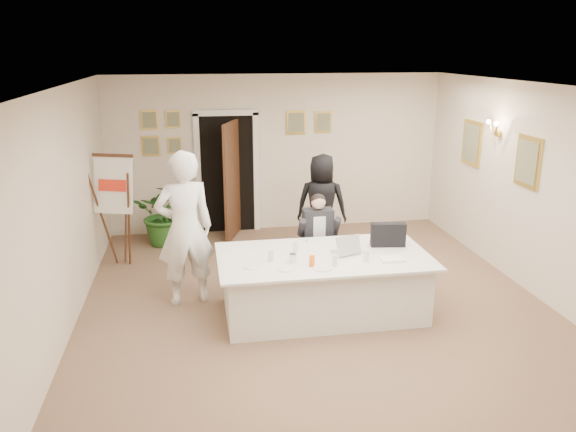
% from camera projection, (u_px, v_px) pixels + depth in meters
% --- Properties ---
extents(floor, '(7.00, 7.00, 0.00)m').
position_uv_depth(floor, '(317.00, 309.00, 7.23)').
color(floor, brown).
rests_on(floor, ground).
extents(ceiling, '(6.00, 7.00, 0.02)m').
position_uv_depth(ceiling, '(321.00, 87.00, 6.42)').
color(ceiling, white).
rests_on(ceiling, wall_back).
extents(wall_back, '(6.00, 0.10, 2.80)m').
position_uv_depth(wall_back, '(277.00, 153.00, 10.13)').
color(wall_back, beige).
rests_on(wall_back, floor).
extents(wall_front, '(6.00, 0.10, 2.80)m').
position_uv_depth(wall_front, '(441.00, 352.00, 3.52)').
color(wall_front, beige).
rests_on(wall_front, floor).
extents(wall_left, '(0.10, 7.00, 2.80)m').
position_uv_depth(wall_left, '(60.00, 216.00, 6.35)').
color(wall_left, beige).
rests_on(wall_left, floor).
extents(wall_right, '(0.10, 7.00, 2.80)m').
position_uv_depth(wall_right, '(544.00, 194.00, 7.30)').
color(wall_right, beige).
rests_on(wall_right, floor).
extents(doorway, '(1.14, 0.86, 2.20)m').
position_uv_depth(doorway, '(229.00, 177.00, 9.92)').
color(doorway, black).
rests_on(doorway, floor).
extents(pictures_back_wall, '(3.40, 0.06, 0.80)m').
position_uv_depth(pictures_back_wall, '(232.00, 130.00, 9.84)').
color(pictures_back_wall, gold).
rests_on(pictures_back_wall, wall_back).
extents(pictures_right_wall, '(0.06, 2.20, 0.80)m').
position_uv_depth(pictures_right_wall, '(497.00, 152.00, 8.33)').
color(pictures_right_wall, gold).
rests_on(pictures_right_wall, wall_right).
extents(wall_sconce, '(0.20, 0.30, 0.24)m').
position_uv_depth(wall_sconce, '(495.00, 128.00, 8.22)').
color(wall_sconce, '#B68D3A').
rests_on(wall_sconce, wall_right).
extents(conference_table, '(2.61, 1.39, 0.78)m').
position_uv_depth(conference_table, '(323.00, 284.00, 7.03)').
color(conference_table, silver).
rests_on(conference_table, floor).
extents(seated_man, '(0.58, 0.61, 1.32)m').
position_uv_depth(seated_man, '(318.00, 239.00, 7.85)').
color(seated_man, black).
rests_on(seated_man, floor).
extents(flip_chart, '(0.62, 0.47, 1.71)m').
position_uv_depth(flip_chart, '(119.00, 216.00, 8.49)').
color(flip_chart, '#3F2614').
rests_on(flip_chart, floor).
extents(standing_man, '(0.82, 0.63, 2.03)m').
position_uv_depth(standing_man, '(185.00, 229.00, 7.15)').
color(standing_man, white).
rests_on(standing_man, floor).
extents(standing_woman, '(0.92, 0.74, 1.64)m').
position_uv_depth(standing_woman, '(322.00, 205.00, 8.96)').
color(standing_woman, black).
rests_on(standing_woman, floor).
extents(potted_palm, '(1.00, 0.87, 1.09)m').
position_uv_depth(potted_palm, '(165.00, 213.00, 9.49)').
color(potted_palm, '#265B1E').
rests_on(potted_palm, floor).
extents(laptop, '(0.43, 0.44, 0.28)m').
position_uv_depth(laptop, '(346.00, 242.00, 6.97)').
color(laptop, '#B7BABC').
rests_on(laptop, conference_table).
extents(laptop_bag, '(0.45, 0.18, 0.31)m').
position_uv_depth(laptop_bag, '(388.00, 235.00, 7.19)').
color(laptop_bag, black).
rests_on(laptop_bag, conference_table).
extents(paper_stack, '(0.29, 0.20, 0.03)m').
position_uv_depth(paper_stack, '(392.00, 259.00, 6.75)').
color(paper_stack, white).
rests_on(paper_stack, conference_table).
extents(plate_left, '(0.20, 0.20, 0.01)m').
position_uv_depth(plate_left, '(252.00, 266.00, 6.54)').
color(plate_left, white).
rests_on(plate_left, conference_table).
extents(plate_mid, '(0.24, 0.24, 0.01)m').
position_uv_depth(plate_mid, '(286.00, 268.00, 6.49)').
color(plate_mid, white).
rests_on(plate_mid, conference_table).
extents(plate_near, '(0.27, 0.27, 0.01)m').
position_uv_depth(plate_near, '(323.00, 268.00, 6.50)').
color(plate_near, white).
rests_on(plate_near, conference_table).
extents(glass_a, '(0.08, 0.08, 0.14)m').
position_uv_depth(glass_a, '(271.00, 255.00, 6.71)').
color(glass_a, silver).
rests_on(glass_a, conference_table).
extents(glass_b, '(0.07, 0.07, 0.14)m').
position_uv_depth(glass_b, '(335.00, 260.00, 6.56)').
color(glass_b, silver).
rests_on(glass_b, conference_table).
extents(glass_c, '(0.08, 0.08, 0.14)m').
position_uv_depth(glass_c, '(366.00, 256.00, 6.70)').
color(glass_c, silver).
rests_on(glass_c, conference_table).
extents(glass_d, '(0.06, 0.06, 0.14)m').
position_uv_depth(glass_d, '(296.00, 247.00, 7.01)').
color(glass_d, silver).
rests_on(glass_d, conference_table).
extents(oj_glass, '(0.07, 0.07, 0.13)m').
position_uv_depth(oj_glass, '(312.00, 261.00, 6.56)').
color(oj_glass, orange).
rests_on(oj_glass, conference_table).
extents(steel_jug, '(0.11, 0.11, 0.11)m').
position_uv_depth(steel_jug, '(293.00, 258.00, 6.67)').
color(steel_jug, silver).
rests_on(steel_jug, conference_table).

